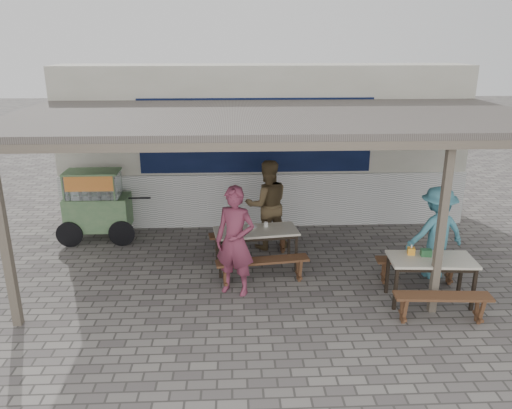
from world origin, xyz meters
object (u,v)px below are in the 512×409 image
at_px(vendor_cart, 97,203).
at_px(condiment_jar, 266,224).
at_px(bench_left_wall, 250,238).
at_px(table_right, 431,263).
at_px(bench_right_wall, 418,265).
at_px(tissue_box, 411,251).
at_px(donation_box, 426,253).
at_px(patron_wall_side, 267,205).
at_px(bench_left_street, 263,265).
at_px(condiment_bowl, 252,227).
at_px(patron_right_table, 436,232).
at_px(table_left, 256,234).
at_px(bench_right_street, 442,302).
at_px(patron_street_side, 235,241).

bearing_deg(vendor_cart, condiment_jar, -22.11).
bearing_deg(bench_left_wall, vendor_cart, 156.32).
relative_size(bench_left_wall, table_right, 1.19).
bearing_deg(bench_right_wall, tissue_box, -120.99).
relative_size(bench_left_wall, vendor_cart, 0.86).
bearing_deg(donation_box, condiment_jar, 149.99).
bearing_deg(tissue_box, patron_wall_side, 134.84).
height_order(bench_left_street, condiment_bowl, condiment_bowl).
height_order(patron_right_table, condiment_jar, patron_right_table).
bearing_deg(donation_box, table_left, 154.53).
height_order(bench_right_street, tissue_box, tissue_box).
bearing_deg(bench_right_street, bench_left_street, 155.84).
xyz_separation_m(bench_right_wall, vendor_cart, (-5.96, 2.25, 0.48)).
height_order(patron_street_side, condiment_bowl, patron_street_side).
bearing_deg(bench_left_wall, bench_right_street, -51.36).
height_order(bench_left_street, vendor_cart, vendor_cart).
bearing_deg(condiment_bowl, patron_street_side, -107.43).
bearing_deg(table_right, bench_left_wall, 148.32).
bearing_deg(bench_right_street, bench_left_wall, 140.17).
relative_size(bench_left_wall, patron_street_side, 0.88).
distance_m(vendor_cart, patron_street_side, 3.73).
xyz_separation_m(vendor_cart, patron_wall_side, (3.49, -0.53, 0.09)).
height_order(bench_left_street, bench_right_street, same).
xyz_separation_m(table_left, patron_wall_side, (0.27, 0.98, 0.23)).
distance_m(bench_left_wall, bench_right_street, 3.78).
xyz_separation_m(patron_street_side, condiment_bowl, (0.31, 0.99, -0.14)).
bearing_deg(tissue_box, bench_left_wall, 144.22).
height_order(patron_wall_side, patron_right_table, patron_wall_side).
bearing_deg(patron_wall_side, condiment_jar, 75.47).
distance_m(table_right, donation_box, 0.18).
bearing_deg(patron_wall_side, bench_left_wall, 36.39).
distance_m(bench_left_street, table_right, 2.73).
distance_m(bench_left_wall, bench_right_wall, 3.13).
relative_size(table_right, patron_street_side, 0.74).
distance_m(patron_street_side, tissue_box, 2.82).
bearing_deg(table_left, bench_right_street, -44.56).
bearing_deg(tissue_box, donation_box, -18.69).
bearing_deg(table_left, bench_left_wall, 90.00).
xyz_separation_m(bench_left_street, tissue_box, (2.34, -0.56, 0.46)).
bearing_deg(condiment_jar, bench_left_wall, 120.53).
distance_m(bench_right_street, condiment_jar, 3.30).
distance_m(bench_left_street, tissue_box, 2.45).
relative_size(bench_right_wall, condiment_bowl, 8.23).
bearing_deg(bench_right_wall, donation_box, -97.07).
xyz_separation_m(bench_left_street, vendor_cart, (-3.30, 2.14, 0.47)).
bearing_deg(patron_wall_side, bench_right_wall, 136.11).
bearing_deg(vendor_cart, tissue_box, -25.93).
xyz_separation_m(bench_right_street, patron_street_side, (-3.03, 1.08, 0.58)).
bearing_deg(bench_left_wall, patron_right_table, -26.44).
bearing_deg(condiment_jar, patron_street_side, -118.17).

